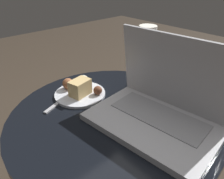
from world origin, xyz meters
name	(u,v)px	position (x,y,z in m)	size (l,w,h in m)	color
table	(114,149)	(0.00, 0.00, 0.38)	(0.63, 0.63, 0.53)	#9E9EA3
laptop	(160,106)	(0.11, 0.07, 0.58)	(0.37, 0.26, 0.24)	#B2B2B7
beer_glass	(146,59)	(-0.05, 0.19, 0.64)	(0.06, 0.06, 0.23)	gold
snack_plate	(80,90)	(-0.16, -0.01, 0.55)	(0.17, 0.17, 0.06)	silver
fork	(66,97)	(-0.18, -0.05, 0.53)	(0.08, 0.18, 0.00)	#B2B2B7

